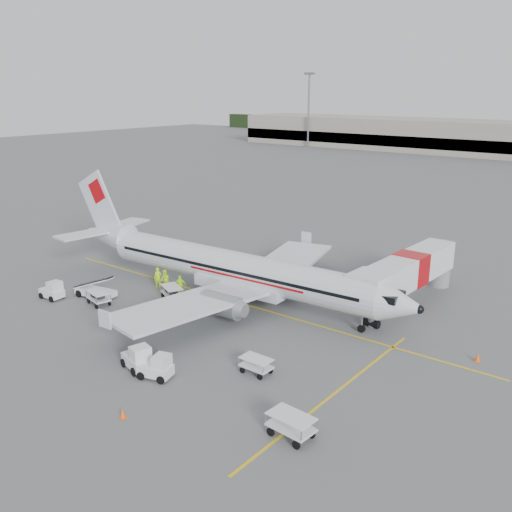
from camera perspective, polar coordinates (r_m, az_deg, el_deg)
The scene contains 22 objects.
ground at distance 49.20m, azimuth -1.44°, elevation -4.77°, with size 360.00×360.00×0.00m, color #56595B.
stripe_lead at distance 49.20m, azimuth -1.44°, elevation -4.76°, with size 44.00×0.20×0.01m, color yellow.
stripe_cross at distance 36.02m, azimuth 7.99°, elevation -13.35°, with size 0.20×20.00×0.01m, color yellow.
terminal_west at distance 179.75m, azimuth 15.59°, elevation 11.64°, with size 110.00×22.00×9.00m, color gray, non-canonical shape.
mast_west at distance 182.78m, azimuth 5.28°, elevation 14.27°, with size 3.20×1.20×22.00m, color slate, non-canonical shape.
aircraft at distance 48.54m, azimuth -2.07°, elevation 0.99°, with size 35.37×27.72×9.75m, color silver, non-canonical shape.
jet_bridge at distance 49.92m, azimuth 15.08°, elevation -2.30°, with size 3.21×17.12×4.49m, color silver, non-canonical shape.
belt_loader at distance 52.17m, azimuth -15.79°, elevation -2.61°, with size 4.90×1.84×2.65m, color silver, non-canonical shape.
tug_fore at distance 37.49m, azimuth -10.04°, elevation -10.77°, with size 2.12×1.21×1.64m, color silver, non-canonical shape.
tug_mid at distance 38.78m, azimuth -11.80°, elevation -9.81°, with size 2.29×1.31×1.77m, color silver, non-canonical shape.
tug_aft at distance 53.18m, azimuth -19.76°, elevation -3.17°, with size 2.14×1.23×1.66m, color silver, non-canonical shape.
cart_loaded_a at distance 50.58m, azimuth -15.47°, elevation -4.07°, with size 2.27×1.34×1.18m, color silver, non-canonical shape.
cart_loaded_b at distance 50.45m, azimuth -8.41°, elevation -3.67°, with size 2.32×1.37×1.21m, color silver, non-canonical shape.
cart_empty_a at distance 37.58m, azimuth 0.02°, elevation -10.90°, with size 2.08×1.23×1.09m, color silver, non-canonical shape.
cart_empty_b at distance 31.49m, azimuth 3.53°, elevation -16.62°, with size 2.49×1.47×1.30m, color silver, non-canonical shape.
cone_nose at distance 41.93m, azimuth 21.29°, elevation -9.39°, with size 0.41×0.41×0.66m, color #F45A14.
cone_port at distance 63.22m, azimuth 4.27°, elevation 0.37°, with size 0.42×0.42×0.68m, color #F45A14.
cone_stbd at distance 33.99m, azimuth -13.20°, elevation -15.03°, with size 0.38×0.38×0.61m, color #F45A14.
crew_a at distance 53.65m, azimuth -9.78°, elevation -2.12°, with size 0.68×0.45×1.87m, color #B7EC11.
crew_b at distance 52.99m, azimuth -9.09°, elevation -2.34°, with size 0.90×0.70×1.84m, color #B7EC11.
crew_c at distance 49.10m, azimuth -4.74°, elevation -3.88°, with size 1.03×0.59×1.59m, color #B7EC11.
crew_d at distance 51.65m, azimuth -7.58°, elevation -2.86°, with size 1.00×0.42×1.71m, color #B7EC11.
Camera 1 is at (29.21, -35.36, 17.83)m, focal length 40.00 mm.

